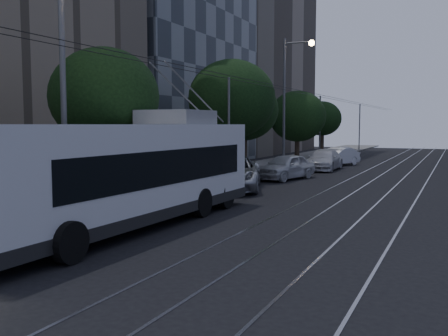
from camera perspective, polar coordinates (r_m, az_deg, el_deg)
name	(u,v)px	position (r m, az deg, el deg)	size (l,w,h in m)	color
ground	(247,225)	(16.96, 2.66, -6.53)	(120.00, 120.00, 0.00)	black
sidewalk	(257,168)	(38.12, 3.85, 0.00)	(5.00, 90.00, 0.15)	slate
tram_rails	(395,174)	(35.72, 18.95, -0.71)	(4.52, 90.00, 0.02)	#9A99A2
overhead_wires	(290,123)	(37.13, 7.52, 5.08)	(2.23, 90.00, 6.00)	black
building_glass_mid	(144,9)	(46.26, -9.10, 17.46)	(14.40, 18.40, 26.80)	#323840
building_tan_far	(237,10)	(64.26, 1.47, 17.61)	(14.40, 22.40, 34.80)	gray
trolleybus	(130,173)	(16.66, -10.74, -0.53)	(3.05, 13.22, 5.63)	silver
pickup_silver	(232,173)	(25.97, 0.88, -0.58)	(2.87, 6.22, 1.73)	#ACAFB4
car_white_a	(286,167)	(31.00, 7.07, 0.15)	(1.87, 4.64, 1.58)	silver
car_white_b	(324,160)	(37.77, 11.33, 0.90)	(2.11, 5.20, 1.51)	#BCBCC1
car_white_c	(337,157)	(42.17, 12.82, 1.27)	(1.57, 4.50, 1.48)	white
car_white_d	(345,152)	(51.48, 13.65, 1.78)	(1.47, 3.65, 1.24)	silver
tree_1	(105,97)	(20.64, -13.50, 7.85)	(4.36, 4.36, 6.45)	#2F231A
tree_2	(232,99)	(31.22, 0.90, 7.88)	(5.42, 5.42, 7.41)	#2F231A
tree_3	(244,110)	(34.28, 2.33, 6.65)	(4.67, 4.67, 6.50)	#2F231A
tree_4	(297,116)	(45.91, 8.40, 5.87)	(5.13, 5.13, 6.44)	#2F231A
tree_5	(322,119)	(52.50, 11.15, 5.55)	(3.93, 3.93, 5.77)	#2F231A
streetlamp_near	(72,64)	(17.71, -17.02, 11.32)	(2.18, 0.44, 8.87)	slate
streetlamp_far	(289,90)	(38.39, 7.48, 8.78)	(2.39, 0.44, 9.86)	slate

